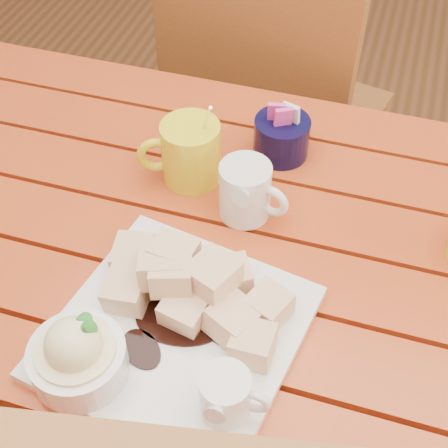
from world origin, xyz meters
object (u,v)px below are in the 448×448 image
(dessert_plate, at_px, (159,327))
(chair_far, at_px, (269,116))
(table, at_px, (224,301))
(coffee_mug_left, at_px, (189,152))

(dessert_plate, xyz_separation_m, chair_far, (-0.05, 0.78, -0.27))
(chair_far, bearing_deg, dessert_plate, 105.33)
(table, relative_size, coffee_mug_left, 8.02)
(table, relative_size, dessert_plate, 3.62)
(table, height_order, dessert_plate, dessert_plate)
(dessert_plate, bearing_deg, chair_far, 93.54)
(table, height_order, chair_far, chair_far)
(dessert_plate, bearing_deg, coffee_mug_left, 102.29)
(dessert_plate, height_order, chair_far, chair_far)
(coffee_mug_left, relative_size, chair_far, 0.16)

